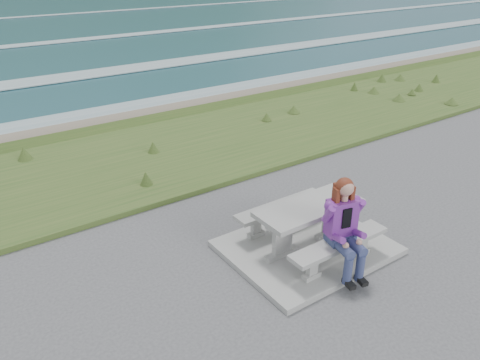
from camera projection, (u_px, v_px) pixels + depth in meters
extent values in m
cube|color=#A3A39E|center=(306.00, 247.00, 7.84)|extent=(2.60, 2.10, 0.10)
cube|color=#A3A39E|center=(282.00, 253.00, 7.52)|extent=(0.62, 0.12, 0.08)
cube|color=#A3A39E|center=(282.00, 238.00, 7.39)|extent=(0.34, 0.09, 0.51)
cube|color=#A3A39E|center=(283.00, 222.00, 7.26)|extent=(0.62, 0.12, 0.08)
cube|color=#A3A39E|center=(330.00, 233.00, 8.07)|extent=(0.62, 0.12, 0.08)
cube|color=#A3A39E|center=(332.00, 218.00, 7.94)|extent=(0.34, 0.09, 0.51)
cube|color=#A3A39E|center=(333.00, 203.00, 7.81)|extent=(0.62, 0.12, 0.08)
cube|color=#A3A39E|center=(309.00, 208.00, 7.50)|extent=(1.80, 0.75, 0.08)
cube|color=#A3A39E|center=(311.00, 276.00, 7.00)|extent=(0.30, 0.12, 0.08)
cube|color=#A3A39E|center=(312.00, 267.00, 6.94)|extent=(0.17, 0.09, 0.22)
cube|color=#A3A39E|center=(313.00, 259.00, 6.87)|extent=(0.30, 0.12, 0.08)
cube|color=#A3A39E|center=(361.00, 252.00, 7.56)|extent=(0.30, 0.12, 0.08)
cube|color=#A3A39E|center=(362.00, 244.00, 7.49)|extent=(0.17, 0.09, 0.22)
cube|color=#A3A39E|center=(363.00, 236.00, 7.43)|extent=(0.30, 0.12, 0.08)
cube|color=#A3A39E|center=(339.00, 243.00, 7.12)|extent=(1.80, 0.35, 0.07)
cube|color=#A3A39E|center=(256.00, 234.00, 8.04)|extent=(0.30, 0.12, 0.08)
cube|color=#A3A39E|center=(256.00, 227.00, 7.97)|extent=(0.17, 0.09, 0.22)
cube|color=#A3A39E|center=(256.00, 219.00, 7.90)|extent=(0.30, 0.12, 0.08)
cube|color=#A3A39E|center=(303.00, 216.00, 8.59)|extent=(0.30, 0.12, 0.08)
cube|color=#A3A39E|center=(303.00, 209.00, 8.52)|extent=(0.17, 0.09, 0.22)
cube|color=#A3A39E|center=(304.00, 202.00, 8.46)|extent=(0.30, 0.12, 0.08)
cube|color=#A3A39E|center=(281.00, 206.00, 8.15)|extent=(1.80, 0.35, 0.07)
cube|color=#32531F|center=(170.00, 155.00, 11.55)|extent=(160.00, 4.50, 0.22)
cube|color=#655D4C|center=(124.00, 123.00, 13.69)|extent=(160.00, 0.80, 2.20)
cube|color=silver|center=(70.00, 123.00, 18.95)|extent=(220.00, 3.00, 0.06)
cube|color=silver|center=(25.00, 83.00, 24.85)|extent=(220.00, 2.00, 0.06)
cube|color=navy|center=(347.00, 258.00, 6.98)|extent=(0.57, 0.83, 0.58)
cube|color=purple|center=(341.00, 217.00, 6.94)|extent=(0.49, 0.35, 0.57)
sphere|color=tan|center=(346.00, 188.00, 6.70)|extent=(0.24, 0.24, 0.24)
sphere|color=maroon|center=(345.00, 186.00, 6.72)|extent=(0.26, 0.26, 0.26)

